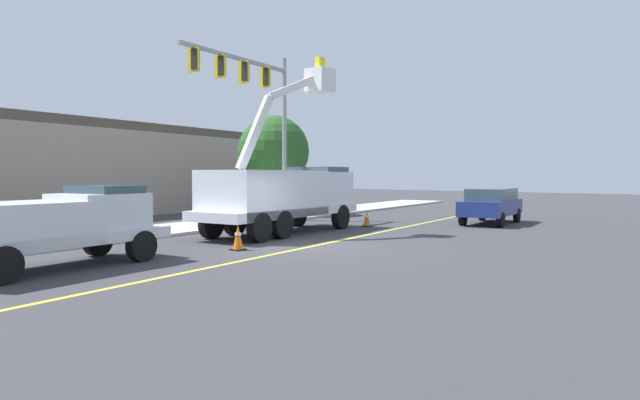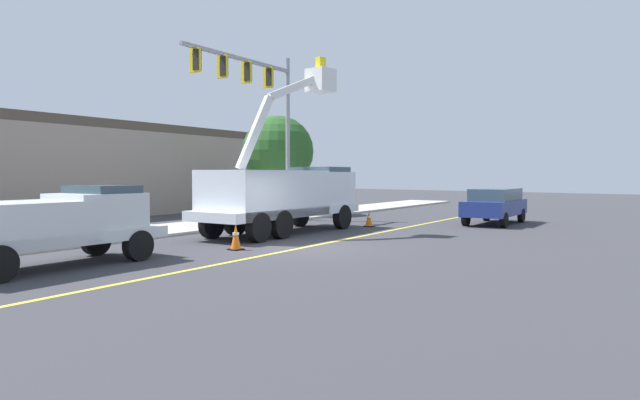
% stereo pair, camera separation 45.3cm
% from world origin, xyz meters
% --- Properties ---
extents(ground, '(120.00, 120.00, 0.00)m').
position_xyz_m(ground, '(0.00, 0.00, 0.00)').
color(ground, '#38383D').
extents(sidewalk_far_side, '(59.95, 11.46, 0.12)m').
position_xyz_m(sidewalk_far_side, '(-1.02, 7.69, 0.06)').
color(sidewalk_far_side, '#B2ADA3').
rests_on(sidewalk_far_side, ground).
extents(lane_centre_stripe, '(49.59, 6.73, 0.01)m').
position_xyz_m(lane_centre_stripe, '(0.00, 0.00, 0.00)').
color(lane_centre_stripe, yellow).
rests_on(lane_centre_stripe, ground).
extents(utility_bucket_truck, '(8.46, 3.56, 6.96)m').
position_xyz_m(utility_bucket_truck, '(2.59, 3.55, 1.61)').
color(utility_bucket_truck, white).
rests_on(utility_bucket_truck, ground).
extents(service_pickup_truck, '(5.83, 2.82, 2.06)m').
position_xyz_m(service_pickup_truck, '(-7.09, 2.29, 1.12)').
color(service_pickup_truck, silver).
rests_on(service_pickup_truck, ground).
extents(passing_minivan, '(5.01, 2.51, 1.69)m').
position_xyz_m(passing_minivan, '(11.98, -1.26, 0.97)').
color(passing_minivan, navy).
rests_on(passing_minivan, ground).
extents(traffic_cone_mid_front, '(0.40, 0.40, 0.81)m').
position_xyz_m(traffic_cone_mid_front, '(-1.96, 1.22, 0.40)').
color(traffic_cone_mid_front, black).
rests_on(traffic_cone_mid_front, ground).
extents(traffic_cone_mid_rear, '(0.40, 0.40, 0.71)m').
position_xyz_m(traffic_cone_mid_rear, '(6.98, 2.52, 0.35)').
color(traffic_cone_mid_rear, black).
rests_on(traffic_cone_mid_rear, ground).
extents(traffic_signal_mast, '(7.24, 1.24, 8.29)m').
position_xyz_m(traffic_signal_mast, '(4.72, 7.42, 6.08)').
color(traffic_signal_mast, gray).
rests_on(traffic_signal_mast, ground).
extents(commercial_building_backdrop, '(23.92, 9.94, 5.32)m').
position_xyz_m(commercial_building_backdrop, '(2.38, 19.10, 2.66)').
color(commercial_building_backdrop, gray).
rests_on(commercial_building_backdrop, ground).
extents(street_tree_right, '(4.19, 4.19, 5.82)m').
position_xyz_m(street_tree_right, '(9.62, 10.99, 3.72)').
color(street_tree_right, brown).
rests_on(street_tree_right, ground).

